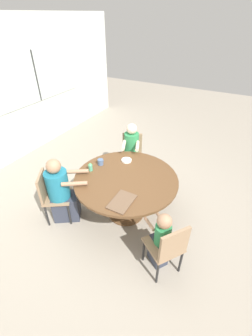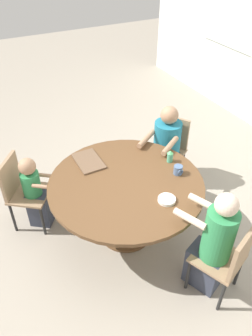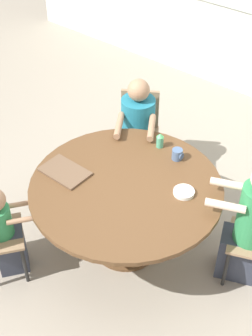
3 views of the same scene
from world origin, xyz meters
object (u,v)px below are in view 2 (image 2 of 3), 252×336
object	(u,v)px
person_woman_green_shirt	(165,152)
person_man_blue_shirt	(212,246)
chair_for_toddler	(20,187)
bowl_white_shallow	(167,200)
sippy_cup	(170,156)
chair_for_man_blue_shirt	(229,258)
person_toddler	(36,194)
chair_for_woman_green_shirt	(171,144)
coffee_mug	(178,170)

from	to	relation	value
person_woman_green_shirt	person_man_blue_shirt	distance (m)	1.52
chair_for_toddler	bowl_white_shallow	size ratio (longest dim) A/B	5.17
chair_for_toddler	person_man_blue_shirt	size ratio (longest dim) A/B	0.75
person_man_blue_shirt	sippy_cup	distance (m)	1.06
chair_for_man_blue_shirt	chair_for_toddler	world-z (taller)	same
bowl_white_shallow	person_man_blue_shirt	bearing A→B (deg)	18.52
person_man_blue_shirt	person_toddler	bearing A→B (deg)	105.66
person_man_blue_shirt	person_toddler	distance (m)	1.92
person_toddler	bowl_white_shallow	distance (m)	1.46
person_woman_green_shirt	chair_for_woman_green_shirt	bearing A→B (deg)	-90.00
person_man_blue_shirt	person_toddler	world-z (taller)	person_man_blue_shirt
chair_for_woman_green_shirt	sippy_cup	distance (m)	0.72
chair_for_woman_green_shirt	person_man_blue_shirt	xyz separation A→B (m)	(1.54, -0.58, 0.02)
chair_for_woman_green_shirt	chair_for_man_blue_shirt	distance (m)	1.77
bowl_white_shallow	sippy_cup	bearing A→B (deg)	144.14
chair_for_woman_green_shirt	person_toddler	distance (m)	1.77
coffee_mug	bowl_white_shallow	world-z (taller)	coffee_mug
chair_for_toddler	bowl_white_shallow	xyz separation A→B (m)	(1.09, 1.14, 0.23)
chair_for_man_blue_shirt	sippy_cup	world-z (taller)	sippy_cup
person_man_blue_shirt	chair_for_man_blue_shirt	bearing A→B (deg)	-90.00
person_man_blue_shirt	chair_for_woman_green_shirt	bearing A→B (deg)	46.61
coffee_mug	sippy_cup	size ratio (longest dim) A/B	0.69
chair_for_toddler	person_man_blue_shirt	distance (m)	2.06
chair_for_woman_green_shirt	person_man_blue_shirt	size ratio (longest dim) A/B	0.75
person_toddler	chair_for_man_blue_shirt	bearing A→B (deg)	73.22
person_toddler	coffee_mug	bearing A→B (deg)	98.16
sippy_cup	bowl_white_shallow	bearing A→B (deg)	-35.86
chair_for_man_blue_shirt	sippy_cup	distance (m)	1.20
person_toddler	chair_for_toddler	bearing A→B (deg)	-90.00
bowl_white_shallow	person_toddler	bearing A→B (deg)	-134.43
person_woman_green_shirt	coffee_mug	bearing A→B (deg)	123.25
chair_for_toddler	coffee_mug	size ratio (longest dim) A/B	8.91
person_man_blue_shirt	sippy_cup	world-z (taller)	person_man_blue_shirt
coffee_mug	chair_for_woman_green_shirt	bearing A→B (deg)	150.15
chair_for_toddler	person_toddler	bearing A→B (deg)	90.00
person_woman_green_shirt	bowl_white_shallow	size ratio (longest dim) A/B	6.63
person_toddler	sippy_cup	size ratio (longest dim) A/B	6.44
chair_for_toddler	person_woman_green_shirt	bearing A→B (deg)	121.45
chair_for_toddler	person_toddler	xyz separation A→B (m)	(0.09, 0.13, -0.08)
chair_for_man_blue_shirt	person_woman_green_shirt	bearing A→B (deg)	53.96
chair_for_woman_green_shirt	person_man_blue_shirt	world-z (taller)	person_man_blue_shirt
chair_for_man_blue_shirt	person_man_blue_shirt	size ratio (longest dim) A/B	0.75
chair_for_woman_green_shirt	bowl_white_shallow	xyz separation A→B (m)	(1.04, -0.75, 0.23)
chair_for_man_blue_shirt	chair_for_woman_green_shirt	bearing A→B (deg)	50.19
coffee_mug	bowl_white_shallow	size ratio (longest dim) A/B	0.58
chair_for_man_blue_shirt	person_toddler	size ratio (longest dim) A/B	0.96
sippy_cup	chair_for_man_blue_shirt	bearing A→B (deg)	-6.60
sippy_cup	coffee_mug	bearing A→B (deg)	-11.19
coffee_mug	bowl_white_shallow	xyz separation A→B (m)	(0.29, -0.32, -0.03)
chair_for_toddler	chair_for_woman_green_shirt	bearing A→B (deg)	124.56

